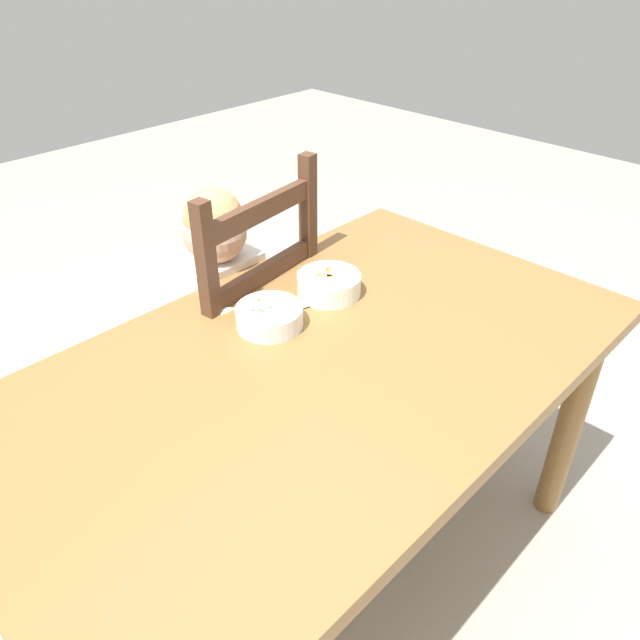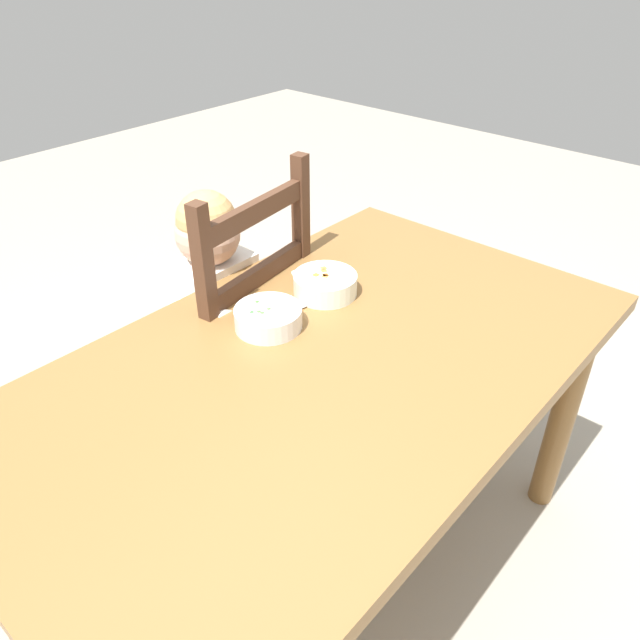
# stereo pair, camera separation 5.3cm
# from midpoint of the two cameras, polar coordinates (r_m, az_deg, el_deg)

# --- Properties ---
(ground_plane) EXTENTS (8.00, 8.00, 0.00)m
(ground_plane) POSITION_cam_midpoint_polar(r_m,az_deg,el_deg) (1.84, -0.86, -22.08)
(ground_plane) COLOR #9D9586
(dining_table) EXTENTS (1.44, 0.84, 0.73)m
(dining_table) POSITION_cam_midpoint_polar(r_m,az_deg,el_deg) (1.37, -1.07, -7.01)
(dining_table) COLOR brown
(dining_table) RESTS_ON ground
(dining_chair) EXTENTS (0.47, 0.47, 1.01)m
(dining_chair) POSITION_cam_midpoint_polar(r_m,az_deg,el_deg) (1.81, -9.39, -2.65)
(dining_chair) COLOR #4D3020
(dining_chair) RESTS_ON ground
(child_figure) EXTENTS (0.32, 0.31, 0.94)m
(child_figure) POSITION_cam_midpoint_polar(r_m,az_deg,el_deg) (1.72, -10.03, 1.44)
(child_figure) COLOR white
(child_figure) RESTS_ON ground
(bowl_of_peas) EXTENTS (0.16, 0.16, 0.05)m
(bowl_of_peas) POSITION_cam_midpoint_polar(r_m,az_deg,el_deg) (1.40, -5.93, 0.24)
(bowl_of_peas) COLOR white
(bowl_of_peas) RESTS_ON dining_table
(bowl_of_carrots) EXTENTS (0.16, 0.16, 0.05)m
(bowl_of_carrots) POSITION_cam_midpoint_polar(r_m,az_deg,el_deg) (1.52, -0.52, 3.39)
(bowl_of_carrots) COLOR white
(bowl_of_carrots) RESTS_ON dining_table
(spoon) EXTENTS (0.14, 0.03, 0.01)m
(spoon) POSITION_cam_midpoint_polar(r_m,az_deg,el_deg) (1.49, -2.17, 1.78)
(spoon) COLOR silver
(spoon) RESTS_ON dining_table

